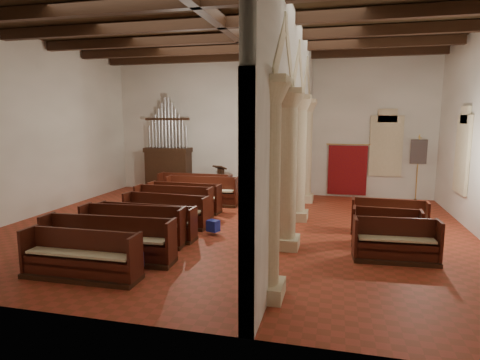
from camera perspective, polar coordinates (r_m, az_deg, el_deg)
name	(u,v)px	position (r m, az deg, el deg)	size (l,w,h in m)	color
floor	(232,228)	(12.42, -1.10, -6.84)	(14.00, 14.00, 0.00)	#9B3521
ceiling	(232,24)	(12.25, -1.18, 21.30)	(14.00, 14.00, 0.00)	#312210
wall_back	(267,126)	(17.83, 3.84, 7.67)	(14.00, 0.02, 6.00)	white
wall_front	(132,141)	(6.36, -15.15, 5.34)	(14.00, 0.02, 6.00)	white
wall_left	(32,128)	(15.33, -27.52, 6.52)	(0.02, 12.00, 6.00)	white
ceiling_beams	(232,31)	(12.21, -1.18, 20.48)	(13.80, 11.80, 0.30)	black
arcade	(293,110)	(11.63, 7.58, 9.78)	(0.90, 11.90, 6.00)	beige
window_right_b	(464,154)	(14.65, 29.22, 3.19)	(0.03, 1.00, 2.20)	#327259
window_back	(386,146)	(17.69, 20.02, 4.56)	(1.00, 0.03, 2.20)	#327259
pipe_organ	(168,161)	(18.77, -10.16, 2.62)	(2.10, 0.85, 4.40)	black
lectern	(221,182)	(18.00, -2.74, -0.22)	(0.63, 0.67, 1.27)	#3C2213
dossal_curtain	(347,170)	(17.63, 15.02, 1.39)	(1.80, 0.07, 2.17)	maroon
processional_banner	(417,181)	(17.52, 23.82, -0.18)	(0.62, 0.79, 2.71)	black
hymnal_box_a	(136,261)	(9.19, -14.63, -11.10)	(0.33, 0.27, 0.33)	#163297
hymnal_box_b	(172,234)	(11.02, -9.69, -7.53)	(0.35, 0.29, 0.35)	#161699
hymnal_box_c	(213,226)	(11.70, -3.84, -6.51)	(0.33, 0.27, 0.33)	navy
tube_heater_a	(108,273)	(9.01, -18.32, -12.40)	(0.11, 0.11, 1.11)	white
tube_heater_b	(69,268)	(9.58, -23.20, -11.38)	(0.10, 0.10, 1.04)	white
nave_pew_0	(81,263)	(9.23, -21.66, -10.89)	(2.58, 0.71, 1.02)	black
nave_pew_1	(108,247)	(10.08, -18.27, -8.99)	(3.26, 0.87, 1.05)	black
nave_pew_2	(133,232)	(11.18, -14.96, -7.10)	(2.86, 0.85, 1.04)	black
nave_pew_3	(145,227)	(11.67, -13.31, -6.53)	(2.96, 0.71, 0.95)	black
nave_pew_4	(166,216)	(12.81, -10.53, -4.99)	(2.81, 0.85, 0.99)	black
nave_pew_5	(174,207)	(13.83, -9.44, -3.83)	(2.67, 0.72, 1.06)	black
nave_pew_6	(184,202)	(14.62, -7.94, -3.16)	(2.72, 0.81, 1.03)	black
nave_pew_7	(202,196)	(15.62, -5.41, -2.24)	(2.81, 0.87, 1.10)	black
nave_pew_8	(195,191)	(16.68, -6.43, -1.59)	(3.09, 0.75, 1.07)	black
aisle_pew_0	(395,247)	(10.25, 21.24, -8.88)	(1.97, 0.79, 1.02)	black
aisle_pew_1	(386,234)	(11.30, 20.06, -7.19)	(1.77, 0.78, 1.01)	black
aisle_pew_2	(389,223)	(12.44, 20.37, -5.75)	(2.12, 0.77, 1.02)	black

